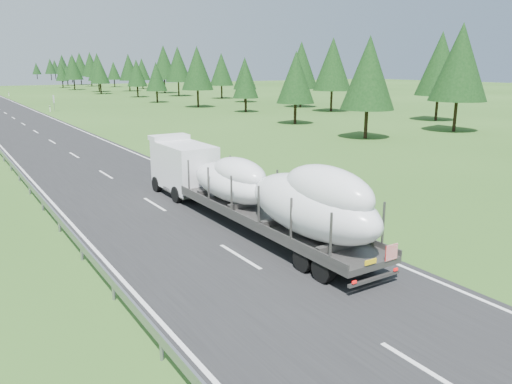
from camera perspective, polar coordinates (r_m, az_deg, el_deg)
ground at (r=13.67m, az=19.03°, el=-18.87°), size 400.00×400.00×0.00m
highway_sign at (r=88.52m, az=-22.12°, el=9.70°), size 0.08×0.90×2.60m
tree_line_right at (r=126.66m, az=-10.05°, el=13.95°), size 26.26×326.75×12.56m
boat_truck at (r=22.52m, az=-0.55°, el=0.59°), size 2.51×17.63×3.81m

